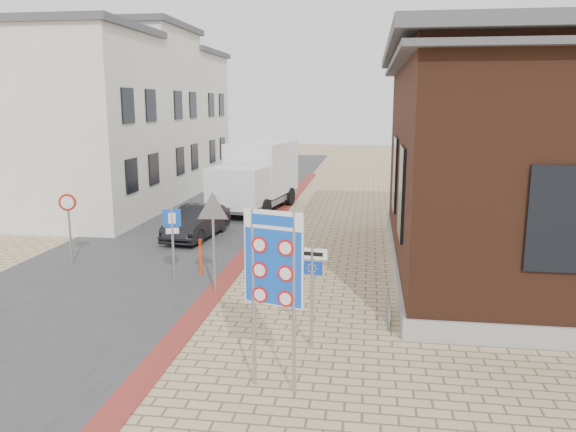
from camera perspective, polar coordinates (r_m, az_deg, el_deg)
The scene contains 15 objects.
ground at distance 12.09m, azimuth -2.60°, elevation -13.57°, with size 120.00×120.00×0.00m, color tan.
road_strip at distance 27.33m, azimuth -8.04°, elevation 0.55°, with size 7.00×60.00×0.02m, color #38383A.
curb_strip at distance 21.76m, azimuth -2.84°, elevation -2.13°, with size 0.60×40.00×0.02m, color maroon.
townhouse_near at distance 26.27m, azimuth -21.90°, elevation 8.55°, with size 7.40×6.40×8.30m.
townhouse_mid at distance 31.60m, azimuth -16.48°, elevation 9.97°, with size 7.40×6.40×9.10m.
townhouse_far at distance 37.15m, azimuth -12.56°, elevation 9.69°, with size 7.40×6.40×8.30m.
bike_rack at distance 13.84m, azimuth 10.14°, elevation -9.24°, with size 0.08×1.80×0.60m.
sedan at distance 21.76m, azimuth -9.27°, elevation -0.63°, with size 1.32×3.79×1.25m, color black.
box_truck at distance 27.14m, azimuth -3.24°, elevation 4.11°, with size 3.41×6.48×3.23m.
border_sign at distance 9.78m, azimuth -1.49°, elevation -4.67°, with size 1.09×0.37×3.30m.
essen_sign at distance 11.67m, azimuth 2.47°, elevation -6.41°, with size 0.63×0.15×2.33m.
parking_sign at distance 16.08m, azimuth -11.66°, elevation -1.69°, with size 0.48×0.21×2.26m.
yield_sign at distance 15.14m, azimuth -7.63°, elevation -0.17°, with size 0.97×0.16×2.72m.
speed_sign at distance 19.01m, azimuth -21.37°, elevation -0.17°, with size 0.54×0.16×2.32m.
bollard at distance 17.13m, azimuth -8.87°, elevation -4.14°, with size 0.10×0.10×1.11m, color #FD380D.
Camera 1 is at (2.10, -10.76, 5.10)m, focal length 35.00 mm.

